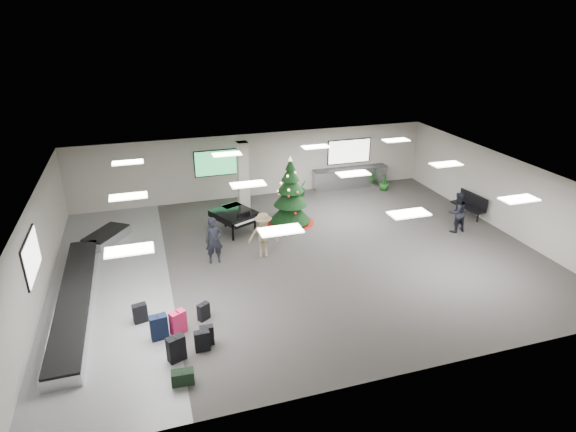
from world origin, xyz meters
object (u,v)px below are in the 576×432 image
object	(u,v)px
traveler_a	(214,240)
traveler_bench	(457,212)
pink_suitcase	(178,322)
baggage_carousel	(83,284)
traveler_b	(263,235)
christmas_tree	(290,200)
potted_plant_left	(302,188)
bench	(470,204)
service_counter	(350,178)
grand_piano	(235,215)
potted_plant_right	(384,182)

from	to	relation	value
traveler_a	traveler_bench	size ratio (longest dim) A/B	1.01
traveler_bench	pink_suitcase	bearing A→B (deg)	10.65
baggage_carousel	traveler_b	xyz separation A→B (m)	(6.45, 0.50, 0.69)
baggage_carousel	christmas_tree	distance (m)	9.05
potted_plant_left	bench	bearing A→B (deg)	-36.32
service_counter	christmas_tree	world-z (taller)	christmas_tree
traveler_a	traveler_bench	distance (m)	10.25
baggage_carousel	traveler_a	xyz separation A→B (m)	(4.60, 0.61, 0.68)
christmas_tree	traveler_a	distance (m)	4.64
christmas_tree	grand_piano	world-z (taller)	christmas_tree
grand_piano	bench	xyz separation A→B (m)	(10.59, -1.53, -0.17)
traveler_bench	christmas_tree	bearing A→B (deg)	-31.22
pink_suitcase	grand_piano	world-z (taller)	grand_piano
baggage_carousel	grand_piano	bearing A→B (deg)	27.20
potted_plant_left	service_counter	bearing A→B (deg)	9.64
bench	traveler_bench	xyz separation A→B (m)	(-1.62, -1.22, 0.28)
traveler_bench	traveler_a	bearing A→B (deg)	-8.20
baggage_carousel	potted_plant_right	xyz separation A→B (m)	(14.38, 5.81, 0.24)
baggage_carousel	service_counter	distance (m)	14.50
grand_piano	pink_suitcase	bearing A→B (deg)	-140.04
traveler_a	traveler_bench	bearing A→B (deg)	-1.20
service_counter	traveler_b	world-z (taller)	traveler_b
service_counter	bench	world-z (taller)	service_counter
pink_suitcase	bench	distance (m)	14.44
christmas_tree	grand_piano	bearing A→B (deg)	-174.39
pink_suitcase	christmas_tree	distance (m)	8.67
grand_piano	potted_plant_left	bearing A→B (deg)	13.28
christmas_tree	bench	distance (m)	8.26
christmas_tree	bench	size ratio (longest dim) A/B	1.76
service_counter	bench	bearing A→B (deg)	-55.43
potted_plant_left	potted_plant_right	size ratio (longest dim) A/B	0.96
baggage_carousel	potted_plant_left	distance (m)	11.77
traveler_bench	bench	bearing A→B (deg)	-149.29
baggage_carousel	traveler_bench	distance (m)	14.86
grand_piano	traveler_b	world-z (taller)	traveler_b
grand_piano	bench	distance (m)	10.70
christmas_tree	traveler_b	distance (m)	3.39
pink_suitcase	grand_piano	xyz separation A→B (m)	(3.00, 6.40, 0.42)
christmas_tree	traveler_bench	bearing A→B (deg)	-24.92
baggage_carousel	potted_plant_left	bearing A→B (deg)	32.05
traveler_bench	potted_plant_right	distance (m)	5.57
potted_plant_right	christmas_tree	bearing A→B (deg)	-156.98
baggage_carousel	potted_plant_left	xyz separation A→B (m)	(9.98, 6.25, 0.23)
traveler_a	pink_suitcase	bearing A→B (deg)	-112.80
potted_plant_right	bench	bearing A→B (deg)	-64.38
potted_plant_right	traveler_b	bearing A→B (deg)	-146.20
potted_plant_right	traveler_a	bearing A→B (deg)	-152.03
traveler_b	potted_plant_right	bearing A→B (deg)	43.25
service_counter	christmas_tree	bearing A→B (deg)	-142.02
traveler_bench	potted_plant_left	distance (m)	7.72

